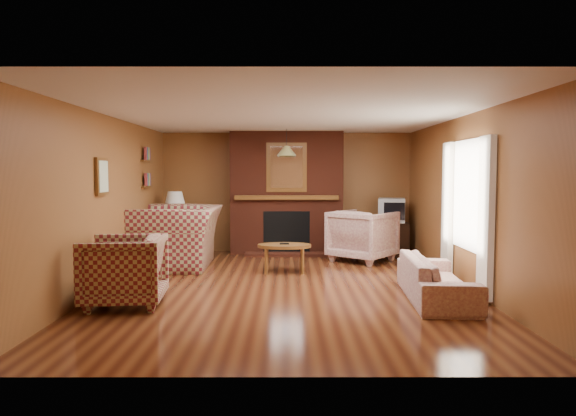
{
  "coord_description": "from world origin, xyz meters",
  "views": [
    {
      "loc": [
        0.02,
        -7.17,
        1.61
      ],
      "look_at": [
        0.03,
        0.6,
        1.06
      ],
      "focal_mm": 32.0,
      "sensor_mm": 36.0,
      "label": 1
    }
  ],
  "objects_px": {
    "floral_sofa": "(436,278)",
    "table_lamp": "(175,207)",
    "plaid_loveseat": "(178,237)",
    "crt_tv": "(392,210)",
    "plaid_armchair": "(124,271)",
    "fireplace": "(287,194)",
    "coffee_table": "(284,248)",
    "side_table": "(176,242)",
    "tv_stand": "(391,238)",
    "floral_armchair": "(363,235)"
  },
  "relations": [
    {
      "from": "plaid_loveseat",
      "to": "table_lamp",
      "type": "relative_size",
      "value": 2.41
    },
    {
      "from": "floral_sofa",
      "to": "table_lamp",
      "type": "xyz_separation_m",
      "value": [
        -4.0,
        3.23,
        0.68
      ]
    },
    {
      "from": "tv_stand",
      "to": "table_lamp",
      "type": "bearing_deg",
      "value": -179.49
    },
    {
      "from": "plaid_armchair",
      "to": "crt_tv",
      "type": "xyz_separation_m",
      "value": [
        4.0,
        3.87,
        0.44
      ]
    },
    {
      "from": "plaid_armchair",
      "to": "table_lamp",
      "type": "bearing_deg",
      "value": 177.06
    },
    {
      "from": "plaid_armchair",
      "to": "floral_armchair",
      "type": "bearing_deg",
      "value": 127.85
    },
    {
      "from": "floral_sofa",
      "to": "table_lamp",
      "type": "relative_size",
      "value": 2.79
    },
    {
      "from": "side_table",
      "to": "tv_stand",
      "type": "bearing_deg",
      "value": 4.82
    },
    {
      "from": "side_table",
      "to": "floral_armchair",
      "type": "bearing_deg",
      "value": -6.47
    },
    {
      "from": "side_table",
      "to": "floral_sofa",
      "type": "bearing_deg",
      "value": -38.91
    },
    {
      "from": "fireplace",
      "to": "plaid_loveseat",
      "type": "height_order",
      "value": "fireplace"
    },
    {
      "from": "plaid_armchair",
      "to": "side_table",
      "type": "xyz_separation_m",
      "value": [
        -0.15,
        3.53,
        -0.13
      ]
    },
    {
      "from": "fireplace",
      "to": "floral_sofa",
      "type": "distance_m",
      "value": 4.31
    },
    {
      "from": "plaid_loveseat",
      "to": "crt_tv",
      "type": "xyz_separation_m",
      "value": [
        3.9,
        1.31,
        0.35
      ]
    },
    {
      "from": "plaid_loveseat",
      "to": "crt_tv",
      "type": "bearing_deg",
      "value": 107.59
    },
    {
      "from": "floral_sofa",
      "to": "crt_tv",
      "type": "xyz_separation_m",
      "value": [
        0.15,
        3.57,
        0.6
      ]
    },
    {
      "from": "crt_tv",
      "to": "fireplace",
      "type": "bearing_deg",
      "value": 174.7
    },
    {
      "from": "crt_tv",
      "to": "coffee_table",
      "type": "bearing_deg",
      "value": -138.87
    },
    {
      "from": "floral_armchair",
      "to": "plaid_armchair",
      "type": "bearing_deg",
      "value": 82.93
    },
    {
      "from": "fireplace",
      "to": "floral_armchair",
      "type": "height_order",
      "value": "fireplace"
    },
    {
      "from": "table_lamp",
      "to": "crt_tv",
      "type": "distance_m",
      "value": 4.17
    },
    {
      "from": "floral_armchair",
      "to": "tv_stand",
      "type": "xyz_separation_m",
      "value": [
        0.67,
        0.74,
        -0.15
      ]
    },
    {
      "from": "coffee_table",
      "to": "side_table",
      "type": "height_order",
      "value": "side_table"
    },
    {
      "from": "coffee_table",
      "to": "side_table",
      "type": "bearing_deg",
      "value": 144.52
    },
    {
      "from": "plaid_loveseat",
      "to": "crt_tv",
      "type": "distance_m",
      "value": 4.13
    },
    {
      "from": "table_lamp",
      "to": "side_table",
      "type": "bearing_deg",
      "value": 135.0
    },
    {
      "from": "tv_stand",
      "to": "crt_tv",
      "type": "height_order",
      "value": "crt_tv"
    },
    {
      "from": "fireplace",
      "to": "table_lamp",
      "type": "height_order",
      "value": "fireplace"
    },
    {
      "from": "plaid_loveseat",
      "to": "side_table",
      "type": "distance_m",
      "value": 1.02
    },
    {
      "from": "table_lamp",
      "to": "tv_stand",
      "type": "bearing_deg",
      "value": 4.82
    },
    {
      "from": "floral_sofa",
      "to": "table_lamp",
      "type": "height_order",
      "value": "table_lamp"
    },
    {
      "from": "coffee_table",
      "to": "table_lamp",
      "type": "xyz_separation_m",
      "value": [
        -2.07,
        1.47,
        0.56
      ]
    },
    {
      "from": "floral_sofa",
      "to": "side_table",
      "type": "xyz_separation_m",
      "value": [
        -4.0,
        3.23,
        0.02
      ]
    },
    {
      "from": "fireplace",
      "to": "side_table",
      "type": "height_order",
      "value": "fireplace"
    },
    {
      "from": "floral_armchair",
      "to": "coffee_table",
      "type": "bearing_deg",
      "value": 77.03
    },
    {
      "from": "crt_tv",
      "to": "side_table",
      "type": "bearing_deg",
      "value": -175.26
    },
    {
      "from": "plaid_loveseat",
      "to": "side_table",
      "type": "relative_size",
      "value": 2.7
    },
    {
      "from": "fireplace",
      "to": "floral_sofa",
      "type": "relative_size",
      "value": 1.31
    },
    {
      "from": "plaid_loveseat",
      "to": "fireplace",
      "type": "bearing_deg",
      "value": 128.05
    },
    {
      "from": "fireplace",
      "to": "plaid_loveseat",
      "type": "xyz_separation_m",
      "value": [
        -1.85,
        -1.5,
        -0.67
      ]
    },
    {
      "from": "plaid_armchair",
      "to": "crt_tv",
      "type": "distance_m",
      "value": 5.58
    },
    {
      "from": "plaid_loveseat",
      "to": "side_table",
      "type": "xyz_separation_m",
      "value": [
        -0.25,
        0.96,
        -0.22
      ]
    },
    {
      "from": "tv_stand",
      "to": "crt_tv",
      "type": "distance_m",
      "value": 0.55
    },
    {
      "from": "plaid_loveseat",
      "to": "plaid_armchair",
      "type": "bearing_deg",
      "value": -3.19
    },
    {
      "from": "crt_tv",
      "to": "floral_armchair",
      "type": "bearing_deg",
      "value": -132.08
    },
    {
      "from": "fireplace",
      "to": "plaid_armchair",
      "type": "distance_m",
      "value": 4.57
    },
    {
      "from": "tv_stand",
      "to": "plaid_armchair",
      "type": "bearing_deg",
      "value": -140.2
    },
    {
      "from": "plaid_armchair",
      "to": "floral_sofa",
      "type": "distance_m",
      "value": 3.86
    },
    {
      "from": "coffee_table",
      "to": "table_lamp",
      "type": "relative_size",
      "value": 1.3
    },
    {
      "from": "coffee_table",
      "to": "table_lamp",
      "type": "bearing_deg",
      "value": 144.52
    }
  ]
}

